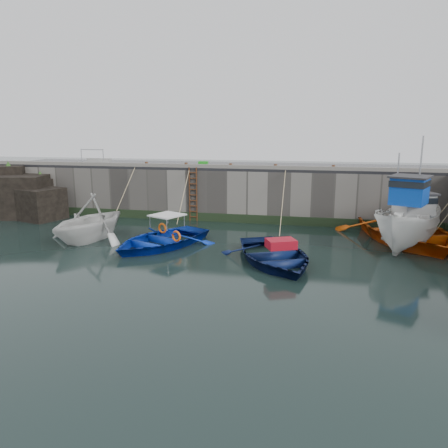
% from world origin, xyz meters
% --- Properties ---
extents(ground, '(120.00, 120.00, 0.00)m').
position_xyz_m(ground, '(0.00, 0.00, 0.00)').
color(ground, black).
rests_on(ground, ground).
extents(quay_back, '(30.00, 5.00, 3.00)m').
position_xyz_m(quay_back, '(0.00, 12.50, 1.50)').
color(quay_back, slate).
rests_on(quay_back, ground).
extents(road_back, '(30.00, 5.00, 0.16)m').
position_xyz_m(road_back, '(0.00, 12.50, 3.08)').
color(road_back, black).
rests_on(road_back, quay_back).
extents(kerb_back, '(30.00, 0.30, 0.20)m').
position_xyz_m(kerb_back, '(0.00, 10.15, 3.26)').
color(kerb_back, slate).
rests_on(kerb_back, road_back).
extents(algae_back, '(30.00, 0.08, 0.50)m').
position_xyz_m(algae_back, '(0.00, 9.96, 0.25)').
color(algae_back, black).
rests_on(algae_back, ground).
extents(rock_outcrop, '(5.85, 4.24, 3.41)m').
position_xyz_m(rock_outcrop, '(-12.92, 9.11, 1.26)').
color(rock_outcrop, black).
rests_on(rock_outcrop, ground).
extents(ladder, '(0.51, 0.08, 3.20)m').
position_xyz_m(ladder, '(-2.00, 9.91, 1.59)').
color(ladder, '#3F1E0F').
rests_on(ladder, ground).
extents(boat_near_white, '(5.14, 5.67, 2.60)m').
position_xyz_m(boat_near_white, '(-5.78, 4.53, 0.00)').
color(boat_near_white, silver).
rests_on(boat_near_white, ground).
extents(boat_near_white_rope, '(0.04, 3.95, 3.10)m').
position_xyz_m(boat_near_white_rope, '(-5.78, 8.52, 0.00)').
color(boat_near_white_rope, tan).
rests_on(boat_near_white_rope, ground).
extents(boat_near_blue, '(5.76, 6.52, 1.12)m').
position_xyz_m(boat_near_blue, '(-1.95, 4.13, 0.00)').
color(boat_near_blue, '#0B2DAD').
rests_on(boat_near_blue, ground).
extents(boat_near_blue_rope, '(0.04, 4.25, 3.10)m').
position_xyz_m(boat_near_blue_rope, '(-1.95, 8.32, 0.00)').
color(boat_near_blue_rope, tan).
rests_on(boat_near_blue_rope, ground).
extents(boat_near_navy, '(5.79, 6.55, 1.12)m').
position_xyz_m(boat_near_navy, '(3.55, 2.69, 0.00)').
color(boat_near_navy, '#0A1744').
rests_on(boat_near_navy, ground).
extents(boat_near_navy_rope, '(0.04, 5.47, 3.10)m').
position_xyz_m(boat_near_navy_rope, '(3.55, 7.60, 0.00)').
color(boat_near_navy_rope, tan).
rests_on(boat_near_navy_rope, ground).
extents(boat_far_white, '(4.70, 6.76, 5.45)m').
position_xyz_m(boat_far_white, '(9.44, 6.45, 1.04)').
color(boat_far_white, white).
rests_on(boat_far_white, ground).
extents(boat_far_orange, '(7.48, 8.91, 4.58)m').
position_xyz_m(boat_far_orange, '(9.51, 7.65, 0.51)').
color(boat_far_orange, '#D74E0B').
rests_on(boat_far_orange, ground).
extents(fish_crate, '(0.61, 0.49, 0.33)m').
position_xyz_m(fish_crate, '(-1.61, 10.88, 3.33)').
color(fish_crate, '#1D9D1C').
rests_on(fish_crate, road_back).
extents(railing, '(1.60, 1.05, 1.00)m').
position_xyz_m(railing, '(-8.75, 11.25, 3.36)').
color(railing, '#A5A8AD').
rests_on(railing, road_back).
extents(bollard_a, '(0.18, 0.18, 0.28)m').
position_xyz_m(bollard_a, '(-5.00, 10.25, 3.30)').
color(bollard_a, '#3F1E0F').
rests_on(bollard_a, road_back).
extents(bollard_b, '(0.18, 0.18, 0.28)m').
position_xyz_m(bollard_b, '(-2.50, 10.25, 3.30)').
color(bollard_b, '#3F1E0F').
rests_on(bollard_b, road_back).
extents(bollard_c, '(0.18, 0.18, 0.28)m').
position_xyz_m(bollard_c, '(0.20, 10.25, 3.30)').
color(bollard_c, '#3F1E0F').
rests_on(bollard_c, road_back).
extents(bollard_d, '(0.18, 0.18, 0.28)m').
position_xyz_m(bollard_d, '(2.80, 10.25, 3.30)').
color(bollard_d, '#3F1E0F').
rests_on(bollard_d, road_back).
extents(bollard_e, '(0.18, 0.18, 0.28)m').
position_xyz_m(bollard_e, '(6.00, 10.25, 3.30)').
color(bollard_e, '#3F1E0F').
rests_on(bollard_e, road_back).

